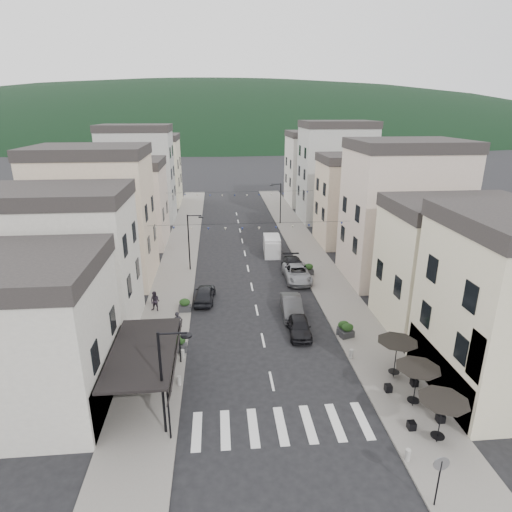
{
  "coord_description": "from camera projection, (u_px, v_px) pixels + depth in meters",
  "views": [
    {
      "loc": [
        -3.06,
        -16.52,
        16.17
      ],
      "look_at": [
        0.3,
        19.88,
        3.5
      ],
      "focal_mm": 30.0,
      "sensor_mm": 36.0,
      "label": 1
    }
  ],
  "objects": [
    {
      "name": "parked_car_e",
      "position": [
        205.0,
        294.0,
        37.58
      ],
      "size": [
        2.05,
        4.33,
        1.43
      ],
      "primitive_type": "imported",
      "rotation": [
        0.0,
        0.0,
        3.06
      ],
      "color": "black",
      "rests_on": "ground"
    },
    {
      "name": "pedestrian_b",
      "position": [
        155.0,
        301.0,
        35.49
      ],
      "size": [
        1.01,
        0.91,
        1.73
      ],
      "primitive_type": "imported",
      "rotation": [
        0.0,
        0.0,
        -0.35
      ],
      "color": "#251E28",
      "rests_on": "sidewalk_left"
    },
    {
      "name": "delivery_van",
      "position": [
        272.0,
        245.0,
        49.75
      ],
      "size": [
        2.11,
        4.7,
        2.2
      ],
      "rotation": [
        0.0,
        0.0,
        -0.07
      ],
      "color": "#BEBEC0",
      "rests_on": "ground"
    },
    {
      "name": "planter_rb",
      "position": [
        347.0,
        331.0,
        31.48
      ],
      "size": [
        1.12,
        0.82,
        1.12
      ],
      "rotation": [
        0.0,
        0.0,
        0.29
      ],
      "color": "#2A2A2C",
      "rests_on": "sidewalk_right"
    },
    {
      "name": "planter_la",
      "position": [
        179.0,
        344.0,
        29.64
      ],
      "size": [
        1.09,
        0.62,
        1.2
      ],
      "rotation": [
        0.0,
        0.0,
        -0.03
      ],
      "color": "#333336",
      "rests_on": "sidewalk_left"
    },
    {
      "name": "sidewalk_left",
      "position": [
        181.0,
        252.0,
        50.54
      ],
      "size": [
        4.0,
        76.0,
        0.12
      ],
      "primitive_type": "cube",
      "color": "slate",
      "rests_on": "ground"
    },
    {
      "name": "boutique_awning",
      "position": [
        147.0,
        352.0,
        24.16
      ],
      "size": [
        3.77,
        7.5,
        3.28
      ],
      "color": "black",
      "rests_on": "ground"
    },
    {
      "name": "pedestrian_a",
      "position": [
        178.0,
        323.0,
        31.81
      ],
      "size": [
        0.77,
        0.65,
        1.79
      ],
      "primitive_type": "imported",
      "rotation": [
        0.0,
        0.0,
        0.42
      ],
      "color": "black",
      "rests_on": "sidewalk_left"
    },
    {
      "name": "bunting_far",
      "position": [
        241.0,
        194.0,
        55.01
      ],
      "size": [
        19.0,
        0.28,
        0.62
      ],
      "color": "black",
      "rests_on": "ground"
    },
    {
      "name": "hill_backdrop",
      "position": [
        219.0,
        132.0,
        303.37
      ],
      "size": [
        640.0,
        360.0,
        70.0
      ],
      "primitive_type": "ellipsoid",
      "color": "black",
      "rests_on": "ground"
    },
    {
      "name": "parked_car_c",
      "position": [
        297.0,
        273.0,
        42.24
      ],
      "size": [
        2.49,
        5.34,
        1.48
      ],
      "primitive_type": "imported",
      "rotation": [
        0.0,
        0.0,
        -0.01
      ],
      "color": "#919399",
      "rests_on": "ground"
    },
    {
      "name": "bunting_near",
      "position": [
        251.0,
        227.0,
        39.95
      ],
      "size": [
        19.0,
        0.28,
        0.62
      ],
      "color": "black",
      "rests_on": "ground"
    },
    {
      "name": "ground",
      "position": [
        287.0,
        454.0,
        21.11
      ],
      "size": [
        700.0,
        700.0,
        0.0
      ],
      "primitive_type": "plane",
      "color": "black",
      "rests_on": "ground"
    },
    {
      "name": "cafe_terrace",
      "position": [
        417.0,
        372.0,
        23.64
      ],
      "size": [
        2.5,
        8.1,
        2.53
      ],
      "color": "black",
      "rests_on": "ground"
    },
    {
      "name": "planter_lb",
      "position": [
        185.0,
        305.0,
        35.52
      ],
      "size": [
        1.04,
        0.59,
        1.15
      ],
      "rotation": [
        0.0,
        0.0,
        -0.02
      ],
      "color": "#2E2E30",
      "rests_on": "sidewalk_left"
    },
    {
      "name": "traffic_sign",
      "position": [
        440.0,
        472.0,
        17.69
      ],
      "size": [
        0.7,
        0.07,
        2.7
      ],
      "color": "black",
      "rests_on": "ground"
    },
    {
      "name": "sidewalk_right",
      "position": [
        306.0,
        248.0,
        51.85
      ],
      "size": [
        4.0,
        76.0,
        0.12
      ],
      "primitive_type": "cube",
      "color": "slate",
      "rests_on": "ground"
    },
    {
      "name": "parked_car_b",
      "position": [
        292.0,
        306.0,
        35.14
      ],
      "size": [
        1.8,
        4.57,
        1.48
      ],
      "primitive_type": "imported",
      "rotation": [
        0.0,
        0.0,
        -0.05
      ],
      "color": "#38383A",
      "rests_on": "ground"
    },
    {
      "name": "streetlamp_left_near",
      "position": [
        167.0,
        373.0,
        21.27
      ],
      "size": [
        1.7,
        0.56,
        6.0
      ],
      "color": "black",
      "rests_on": "ground"
    },
    {
      "name": "buildings_row_left",
      "position": [
        125.0,
        193.0,
        53.36
      ],
      "size": [
        10.2,
        54.16,
        14.0
      ],
      "color": "beige",
      "rests_on": "ground"
    },
    {
      "name": "buildings_row_right",
      "position": [
        354.0,
        189.0,
        54.73
      ],
      "size": [
        10.2,
        54.16,
        14.5
      ],
      "color": "beige",
      "rests_on": "ground"
    },
    {
      "name": "parked_car_d",
      "position": [
        294.0,
        267.0,
        43.64
      ],
      "size": [
        2.2,
        5.33,
        1.54
      ],
      "primitive_type": "imported",
      "rotation": [
        0.0,
        0.0,
        -0.01
      ],
      "color": "black",
      "rests_on": "ground"
    },
    {
      "name": "streetlamp_right_far",
      "position": [
        279.0,
        199.0,
        61.8
      ],
      "size": [
        1.7,
        0.56,
        6.0
      ],
      "color": "black",
      "rests_on": "ground"
    },
    {
      "name": "planter_rc",
      "position": [
        309.0,
        269.0,
        43.44
      ],
      "size": [
        1.08,
        0.66,
        1.16
      ],
      "rotation": [
        0.0,
        0.0,
        -0.09
      ],
      "color": "#2C2C2E",
      "rests_on": "sidewalk_right"
    },
    {
      "name": "bollards",
      "position": [
        273.0,
        380.0,
        26.14
      ],
      "size": [
        11.66,
        10.26,
        0.6
      ],
      "color": "gray",
      "rests_on": "ground"
    },
    {
      "name": "planter_ra",
      "position": [
        343.0,
        328.0,
        31.92
      ],
      "size": [
        1.1,
        0.85,
        1.09
      ],
      "rotation": [
        0.0,
        0.0,
        -0.36
      ],
      "color": "#2E2E30",
      "rests_on": "sidewalk_right"
    },
    {
      "name": "parked_car_a",
      "position": [
        299.0,
        326.0,
        32.08
      ],
      "size": [
        1.83,
        4.07,
        1.36
      ],
      "primitive_type": "imported",
      "rotation": [
        0.0,
        0.0,
        -0.06
      ],
      "color": "black",
      "rests_on": "ground"
    },
    {
      "name": "streetlamp_left_far",
      "position": [
        191.0,
        237.0,
        43.85
      ],
      "size": [
        1.7,
        0.56,
        6.0
      ],
      "color": "black",
      "rests_on": "ground"
    }
  ]
}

